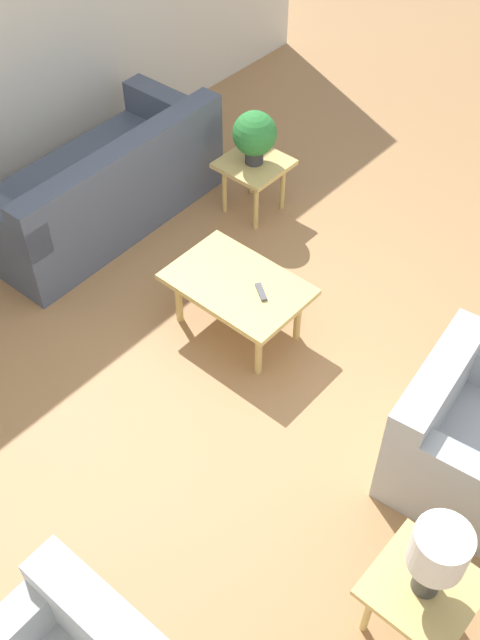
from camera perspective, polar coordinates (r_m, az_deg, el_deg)
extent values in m
plane|color=#A87A4C|center=(5.07, 4.67, -4.13)|extent=(14.00, 14.00, 0.00)
cube|color=#4C566B|center=(6.22, -10.80, 9.35)|extent=(0.99, 2.04, 0.43)
cube|color=#4C566B|center=(5.74, -8.82, 11.27)|extent=(0.25, 2.02, 0.40)
cube|color=#4C566B|center=(6.52, -5.21, 15.63)|extent=(0.95, 0.22, 0.26)
cube|color=#A8ADB2|center=(4.64, 17.15, -9.63)|extent=(0.90, 1.02, 0.41)
cube|color=#A8ADB2|center=(4.36, 14.75, -5.05)|extent=(0.31, 0.95, 0.38)
cube|color=#A8ADB2|center=(4.15, 16.13, -10.89)|extent=(0.81, 0.25, 0.25)
cube|color=#A8ADB2|center=(3.76, -17.34, -21.95)|extent=(0.18, 0.80, 0.25)
cube|color=tan|center=(5.02, -0.20, 2.73)|extent=(0.94, 0.62, 0.04)
cylinder|color=tan|center=(5.14, 4.42, 0.26)|extent=(0.05, 0.05, 0.41)
cylinder|color=tan|center=(5.47, -1.65, 3.93)|extent=(0.05, 0.05, 0.41)
cylinder|color=tan|center=(4.91, 1.43, -2.41)|extent=(0.05, 0.05, 0.41)
cylinder|color=tan|center=(5.26, -4.70, 1.59)|extent=(0.05, 0.05, 0.41)
cube|color=tan|center=(6.04, 1.08, 11.81)|extent=(0.50, 0.50, 0.04)
cylinder|color=tan|center=(6.21, 3.27, 10.09)|extent=(0.04, 0.04, 0.44)
cylinder|color=tan|center=(6.37, 0.87, 11.29)|extent=(0.04, 0.04, 0.44)
cylinder|color=tan|center=(6.00, 1.23, 8.65)|extent=(0.04, 0.04, 0.44)
cylinder|color=tan|center=(6.17, -1.19, 9.92)|extent=(0.04, 0.04, 0.44)
cube|color=tan|center=(3.88, 13.82, -19.18)|extent=(0.50, 0.50, 0.04)
cylinder|color=tan|center=(4.16, 16.55, -20.05)|extent=(0.04, 0.04, 0.44)
cylinder|color=tan|center=(4.19, 12.44, -17.58)|extent=(0.04, 0.04, 0.44)
cylinder|color=tan|center=(4.05, 9.74, -20.99)|extent=(0.04, 0.04, 0.44)
cylinder|color=#333338|center=(6.00, 1.09, 12.39)|extent=(0.15, 0.15, 0.11)
sphere|color=#2D7F38|center=(5.89, 1.12, 14.03)|extent=(0.35, 0.35, 0.35)
cylinder|color=#333333|center=(3.75, 14.23, -18.24)|extent=(0.13, 0.13, 0.26)
cylinder|color=white|center=(3.53, 15.00, -16.50)|extent=(0.27, 0.27, 0.24)
cube|color=#4C4C51|center=(4.93, 1.62, 2.15)|extent=(0.16, 0.12, 0.02)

